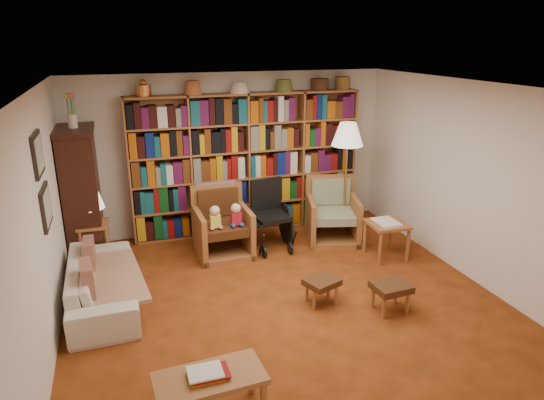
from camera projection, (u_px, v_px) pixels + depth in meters
name	position (u px, v px, depth m)	size (l,w,h in m)	color
floor	(284.00, 299.00, 5.83)	(5.00, 5.00, 0.00)	#963D17
ceiling	(286.00, 87.00, 5.03)	(5.00, 5.00, 0.00)	white
wall_back	(232.00, 153.00, 7.69)	(5.00, 5.00, 0.00)	white
wall_front	(411.00, 317.00, 3.18)	(5.00, 5.00, 0.00)	white
wall_left	(42.00, 226.00, 4.70)	(5.00, 5.00, 0.00)	white
wall_right	(470.00, 182.00, 6.16)	(5.00, 5.00, 0.00)	white
bookshelf	(247.00, 159.00, 7.62)	(3.60, 0.30, 2.42)	#A36732
curio_cabinet	(82.00, 193.00, 6.67)	(0.50, 0.95, 2.40)	#34130E
framed_pictures	(42.00, 181.00, 4.86)	(0.03, 0.52, 0.97)	black
sofa	(102.00, 282.00, 5.67)	(0.72, 1.85, 0.54)	beige
sofa_throw	(107.00, 279.00, 5.67)	(0.79, 1.47, 0.04)	beige
cushion_left	(90.00, 258.00, 5.89)	(0.12, 0.38, 0.38)	maroon
cushion_right	(88.00, 284.00, 5.26)	(0.13, 0.40, 0.40)	maroon
side_table_lamp	(94.00, 234.00, 6.62)	(0.42, 0.42, 0.60)	#A36732
table_lamp	(90.00, 199.00, 6.46)	(0.37, 0.37, 0.51)	gold
armchair_leather	(221.00, 226.00, 7.03)	(0.78, 0.84, 0.98)	#A36732
armchair_sage	(330.00, 216.00, 7.52)	(0.97, 0.98, 0.95)	#A36732
wheelchair	(269.00, 217.00, 7.21)	(0.58, 0.81, 1.01)	black
floor_lamp	(347.00, 139.00, 7.24)	(0.48, 0.48, 1.80)	gold
side_table_papers	(387.00, 228.00, 6.83)	(0.54, 0.54, 0.55)	#A36732
footstool_a	(322.00, 284.00, 5.66)	(0.46, 0.43, 0.32)	#432812
footstool_b	(391.00, 289.00, 5.50)	(0.42, 0.37, 0.34)	#432812
coffee_table	(210.00, 382.00, 3.92)	(0.92, 0.50, 0.46)	#A36732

